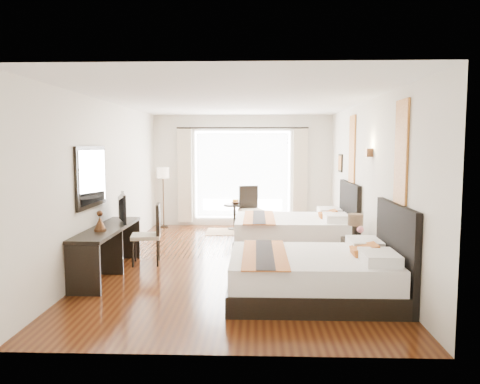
{
  "coord_description": "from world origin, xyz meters",
  "views": [
    {
      "loc": [
        0.35,
        -8.11,
        2.03
      ],
      "look_at": [
        0.06,
        0.37,
        1.19
      ],
      "focal_mm": 35.0,
      "sensor_mm": 36.0,
      "label": 1
    }
  ],
  "objects_px": {
    "table_lamp": "(355,222)",
    "television": "(118,207)",
    "nightstand": "(355,253)",
    "fruit_bowl": "(235,203)",
    "bed_far": "(296,231)",
    "desk_chair": "(147,246)",
    "floor_lamp": "(163,177)",
    "console_desk": "(108,251)",
    "side_table": "(235,217)",
    "vase": "(360,236)",
    "window_chair": "(251,218)",
    "bed_near": "(318,274)"
  },
  "relations": [
    {
      "from": "table_lamp",
      "to": "bed_far",
      "type": "bearing_deg",
      "value": 120.01
    },
    {
      "from": "desk_chair",
      "to": "side_table",
      "type": "height_order",
      "value": "desk_chair"
    },
    {
      "from": "window_chair",
      "to": "television",
      "type": "bearing_deg",
      "value": -51.28
    },
    {
      "from": "console_desk",
      "to": "floor_lamp",
      "type": "bearing_deg",
      "value": 89.72
    },
    {
      "from": "television",
      "to": "desk_chair",
      "type": "xyz_separation_m",
      "value": [
        0.45,
        0.13,
        -0.68
      ]
    },
    {
      "from": "nightstand",
      "to": "floor_lamp",
      "type": "bearing_deg",
      "value": 136.19
    },
    {
      "from": "desk_chair",
      "to": "fruit_bowl",
      "type": "height_order",
      "value": "desk_chair"
    },
    {
      "from": "table_lamp",
      "to": "desk_chair",
      "type": "relative_size",
      "value": 0.38
    },
    {
      "from": "bed_far",
      "to": "vase",
      "type": "height_order",
      "value": "bed_far"
    },
    {
      "from": "vase",
      "to": "bed_far",
      "type": "bearing_deg",
      "value": 117.67
    },
    {
      "from": "table_lamp",
      "to": "fruit_bowl",
      "type": "bearing_deg",
      "value": 121.97
    },
    {
      "from": "bed_far",
      "to": "fruit_bowl",
      "type": "distance_m",
      "value": 2.38
    },
    {
      "from": "desk_chair",
      "to": "nightstand",
      "type": "bearing_deg",
      "value": 168.83
    },
    {
      "from": "nightstand",
      "to": "window_chair",
      "type": "distance_m",
      "value": 3.73
    },
    {
      "from": "nightstand",
      "to": "side_table",
      "type": "distance_m",
      "value": 4.14
    },
    {
      "from": "bed_near",
      "to": "bed_far",
      "type": "height_order",
      "value": "bed_far"
    },
    {
      "from": "table_lamp",
      "to": "console_desk",
      "type": "bearing_deg",
      "value": -171.57
    },
    {
      "from": "window_chair",
      "to": "console_desk",
      "type": "bearing_deg",
      "value": -47.52
    },
    {
      "from": "vase",
      "to": "desk_chair",
      "type": "distance_m",
      "value": 3.59
    },
    {
      "from": "television",
      "to": "window_chair",
      "type": "relative_size",
      "value": 0.78
    },
    {
      "from": "fruit_bowl",
      "to": "floor_lamp",
      "type": "bearing_deg",
      "value": 170.48
    },
    {
      "from": "television",
      "to": "side_table",
      "type": "distance_m",
      "value": 4.0
    },
    {
      "from": "vase",
      "to": "side_table",
      "type": "distance_m",
      "value": 4.31
    },
    {
      "from": "bed_far",
      "to": "television",
      "type": "xyz_separation_m",
      "value": [
        -3.12,
        -1.53,
        0.66
      ]
    },
    {
      "from": "desk_chair",
      "to": "floor_lamp",
      "type": "relative_size",
      "value": 0.7
    },
    {
      "from": "nightstand",
      "to": "fruit_bowl",
      "type": "bearing_deg",
      "value": 121.58
    },
    {
      "from": "bed_far",
      "to": "table_lamp",
      "type": "xyz_separation_m",
      "value": [
        0.86,
        -1.49,
        0.43
      ]
    },
    {
      "from": "bed_far",
      "to": "console_desk",
      "type": "distance_m",
      "value": 3.77
    },
    {
      "from": "bed_near",
      "to": "desk_chair",
      "type": "xyz_separation_m",
      "value": [
        -2.7,
        1.71,
        -0.01
      ]
    },
    {
      "from": "bed_far",
      "to": "desk_chair",
      "type": "distance_m",
      "value": 3.02
    },
    {
      "from": "fruit_bowl",
      "to": "table_lamp",
      "type": "bearing_deg",
      "value": -58.03
    },
    {
      "from": "nightstand",
      "to": "television",
      "type": "height_order",
      "value": "television"
    },
    {
      "from": "console_desk",
      "to": "side_table",
      "type": "bearing_deg",
      "value": 65.86
    },
    {
      "from": "television",
      "to": "floor_lamp",
      "type": "xyz_separation_m",
      "value": [
        0.0,
        3.81,
        0.27
      ]
    },
    {
      "from": "television",
      "to": "desk_chair",
      "type": "distance_m",
      "value": 0.82
    },
    {
      "from": "vase",
      "to": "side_table",
      "type": "relative_size",
      "value": 0.22
    },
    {
      "from": "television",
      "to": "fruit_bowl",
      "type": "relative_size",
      "value": 3.88
    },
    {
      "from": "console_desk",
      "to": "desk_chair",
      "type": "xyz_separation_m",
      "value": [
        0.47,
        0.68,
        -0.06
      ]
    },
    {
      "from": "fruit_bowl",
      "to": "window_chair",
      "type": "height_order",
      "value": "window_chair"
    },
    {
      "from": "floor_lamp",
      "to": "window_chair",
      "type": "relative_size",
      "value": 1.39
    },
    {
      "from": "desk_chair",
      "to": "fruit_bowl",
      "type": "relative_size",
      "value": 4.82
    },
    {
      "from": "bed_near",
      "to": "nightstand",
      "type": "relative_size",
      "value": 4.49
    },
    {
      "from": "table_lamp",
      "to": "television",
      "type": "xyz_separation_m",
      "value": [
        -3.98,
        -0.04,
        0.22
      ]
    },
    {
      "from": "console_desk",
      "to": "floor_lamp",
      "type": "relative_size",
      "value": 1.47
    },
    {
      "from": "table_lamp",
      "to": "television",
      "type": "bearing_deg",
      "value": -179.38
    },
    {
      "from": "bed_near",
      "to": "table_lamp",
      "type": "bearing_deg",
      "value": 63.05
    },
    {
      "from": "vase",
      "to": "television",
      "type": "distance_m",
      "value": 4.04
    },
    {
      "from": "bed_far",
      "to": "vase",
      "type": "distance_m",
      "value": 1.95
    },
    {
      "from": "desk_chair",
      "to": "console_desk",
      "type": "bearing_deg",
      "value": 46.21
    },
    {
      "from": "table_lamp",
      "to": "vase",
      "type": "relative_size",
      "value": 2.88
    }
  ]
}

